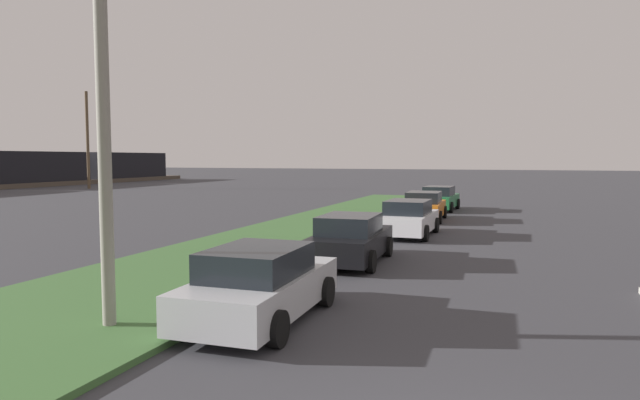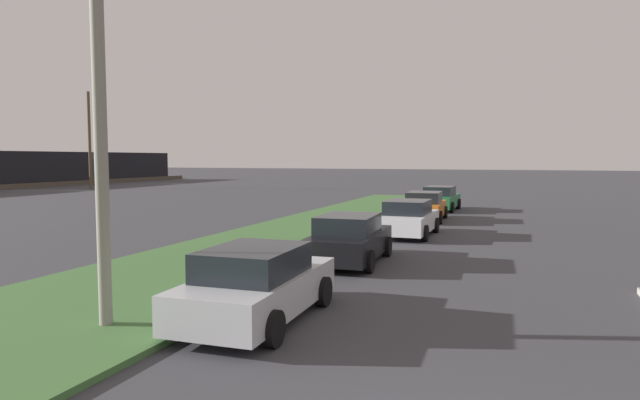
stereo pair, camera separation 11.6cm
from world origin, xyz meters
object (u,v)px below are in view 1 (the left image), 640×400
Objects in this scene: parked_car_green at (439,199)px; streetlight at (120,89)px; parked_car_black at (351,239)px; parked_car_white at (409,218)px; parked_car_orange at (424,206)px; parked_car_silver at (260,285)px; distant_utility_pole at (88,140)px.

streetlight is (-25.63, 2.13, 3.67)m from parked_car_green.
parked_car_white is (6.32, -0.56, 0.00)m from parked_car_black.
parked_car_orange is at bearing 3.48° from parked_car_white.
parked_car_silver is 0.44× the size of distant_utility_pole.
parked_car_green is 0.44× the size of distant_utility_pole.
parked_car_green is at bearing -2.08° from parked_car_silver.
parked_car_white is (12.65, -0.48, 0.00)m from parked_car_silver.
parked_car_silver is 51.83m from distant_utility_pole.
parked_car_silver is 12.66m from parked_car_white.
parked_car_black and parked_car_orange have the same top height.
parked_car_orange is (12.12, -0.24, 0.00)m from parked_car_black.
parked_car_silver is 24.16m from parked_car_green.
parked_car_orange is at bearing -2.23° from parked_car_silver.
parked_car_green is at bearing -107.13° from distant_utility_pole.
streetlight is at bearing 170.46° from parked_car_white.
streetlight is 51.30m from distant_utility_pole.
parked_car_silver is 0.99× the size of parked_car_black.
parked_car_black is 0.58× the size of streetlight.
distant_utility_pole is at bearing 74.95° from parked_car_green.
parked_car_silver is 18.45m from parked_car_orange.
parked_car_silver and parked_car_black have the same top height.
parked_car_green is at bearing -3.50° from parked_car_black.
parked_car_silver is 6.33m from parked_car_black.
parked_car_white is 11.52m from parked_car_green.
distant_utility_pole is (11.55, 37.47, 4.28)m from parked_car_green.
distant_utility_pole reaches higher than parked_car_orange.
distant_utility_pole is at bearing 44.54° from parked_car_silver.
parked_car_black is 8.82m from streetlight.
parked_car_silver is 1.00× the size of parked_car_orange.
parked_car_green is 25.98m from streetlight.
parked_car_black is 12.12m from parked_car_orange.
streetlight is 0.75× the size of distant_utility_pole.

